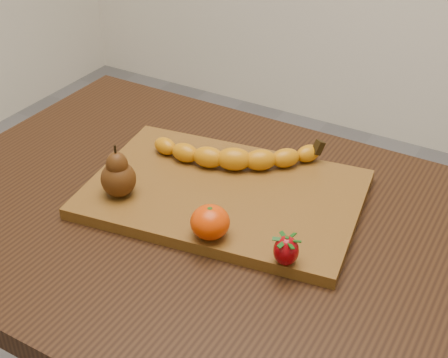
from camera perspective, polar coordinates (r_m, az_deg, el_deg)
The scene contains 6 objects.
table at distance 1.08m, azimuth -1.37°, elevation -7.44°, with size 1.00×0.70×0.76m.
cutting_board at distance 1.05m, azimuth 0.00°, elevation -1.37°, with size 0.45×0.30×0.02m, color brown.
banana at distance 1.09m, azimuth 0.92°, elevation 1.83°, with size 0.26×0.07×0.04m, color orange, non-canonical shape.
pear at distance 1.02m, azimuth -9.71°, elevation 0.76°, with size 0.06×0.06×0.09m, color #4C290C, non-canonical shape.
mandarin at distance 0.93m, azimuth -1.28°, elevation -3.96°, with size 0.06×0.06×0.05m, color #DE3C02.
strawberry at distance 0.89m, azimuth 5.70°, elevation -6.45°, with size 0.04×0.04×0.05m, color #93040A, non-canonical shape.
Camera 1 is at (0.43, -0.69, 1.37)m, focal length 50.00 mm.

